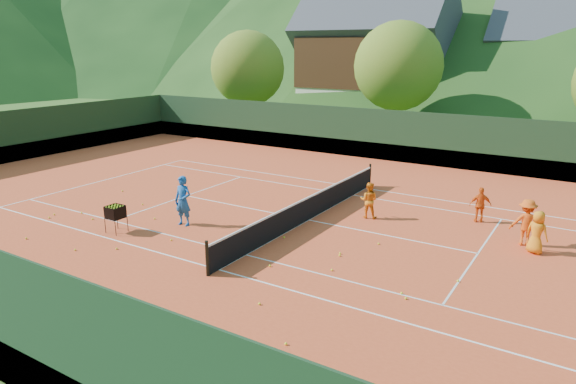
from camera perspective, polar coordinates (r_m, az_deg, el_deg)
The scene contains 41 objects.
ground at distance 20.10m, azimuth 2.28°, elevation -3.18°, with size 400.00×400.00×0.00m, color #2C4D18.
clay_court at distance 20.09m, azimuth 2.28°, elevation -3.15°, with size 40.00×24.00×0.02m, color #C94320.
coach at distance 19.64m, azimuth -11.58°, elevation -0.98°, with size 0.69×0.46×1.90m, color #18549D.
student_a at distance 20.39m, azimuth 8.97°, elevation -0.90°, with size 0.70×0.54×1.44m, color orange.
student_b at distance 20.98m, azimuth 20.59°, elevation -1.35°, with size 0.81×0.34×1.38m, color #EB5C14.
student_c at distance 18.56m, azimuth 25.93°, elevation -4.05°, with size 0.70×0.46×1.44m, color orange.
student_d at distance 19.12m, azimuth 24.96°, elevation -3.09°, with size 1.04×0.60×1.62m, color #E85514.
tennis_ball_0 at distance 17.38m, azimuth -7.68°, elevation -6.24°, with size 0.07×0.07×0.07m, color yellow.
tennis_ball_1 at distance 20.80m, azimuth -14.59°, elevation -2.87°, with size 0.07×0.07×0.07m, color yellow.
tennis_ball_2 at distance 17.89m, azimuth 10.04°, elevation -5.68°, with size 0.07×0.07×0.07m, color yellow.
tennis_ball_3 at distance 18.52m, azimuth -22.58°, elevation -5.95°, with size 0.07×0.07×0.07m, color yellow.
tennis_ball_4 at distance 13.08m, azimuth -16.13°, elevation -14.57°, with size 0.07×0.07×0.07m, color yellow.
tennis_ball_5 at distance 13.77m, azimuth -3.19°, elevation -12.29°, with size 0.07×0.07×0.07m, color yellow.
tennis_ball_6 at distance 22.47m, azimuth -21.96°, elevation -2.14°, with size 0.07×0.07×0.07m, color yellow.
tennis_ball_7 at distance 14.37m, azimuth 12.96°, elevation -11.44°, with size 0.07×0.07×0.07m, color yellow.
tennis_ball_8 at distance 25.20m, azimuth -17.92°, elevation 0.12°, with size 0.07×0.07×0.07m, color yellow.
tennis_ball_9 at distance 20.31m, azimuth -27.08°, elevation -4.61°, with size 0.07×0.07×0.07m, color yellow.
tennis_ball_10 at distance 18.20m, azimuth -0.44°, elevation -5.05°, with size 0.07×0.07×0.07m, color yellow.
tennis_ball_11 at distance 16.93m, azimuth 5.80°, elevation -6.79°, with size 0.07×0.07×0.07m, color yellow.
tennis_ball_12 at distance 14.62m, azimuth 12.50°, elevation -10.91°, with size 0.07×0.07×0.07m, color yellow.
tennis_ball_13 at distance 15.76m, azimuth 18.36°, elevation -9.35°, with size 0.07×0.07×0.07m, color yellow.
tennis_ball_14 at distance 16.77m, azimuth 5.76°, elevation -7.01°, with size 0.07×0.07×0.07m, color yellow.
tennis_ball_15 at distance 22.67m, azimuth -24.54°, elevation -2.27°, with size 0.07×0.07×0.07m, color yellow.
tennis_ball_16 at distance 18.41m, azimuth -12.84°, elevation -5.21°, with size 0.07×0.07×0.07m, color yellow.
tennis_ball_17 at distance 22.80m, azimuth -15.86°, elevation -1.32°, with size 0.07×0.07×0.07m, color yellow.
tennis_ball_19 at distance 15.94m, azimuth -2.02°, elevation -8.19°, with size 0.07×0.07×0.07m, color yellow.
tennis_ball_20 at distance 15.20m, azimuth -19.31°, elevation -10.39°, with size 0.07×0.07×0.07m, color yellow.
tennis_ball_21 at distance 19.12m, azimuth -1.24°, elevation -4.01°, with size 0.07×0.07×0.07m, color yellow.
tennis_ball_23 at distance 12.12m, azimuth -0.24°, elevation -16.52°, with size 0.07×0.07×0.07m, color yellow.
tennis_ball_24 at distance 22.33m, azimuth -25.01°, elevation -2.59°, with size 0.07×0.07×0.07m, color yellow.
tennis_ball_25 at distance 18.14m, azimuth -18.50°, elevation -5.99°, with size 0.07×0.07×0.07m, color yellow.
tennis_ball_26 at distance 21.50m, azimuth -20.90°, elevation -2.82°, with size 0.07×0.07×0.07m, color yellow.
tennis_ball_27 at distance 15.71m, azimuth 4.89°, elevation -8.62°, with size 0.07×0.07×0.07m, color yellow.
court_lines at distance 20.09m, azimuth 2.28°, elevation -3.11°, with size 23.83×11.03×0.00m.
tennis_net at distance 19.94m, azimuth 2.29°, elevation -1.76°, with size 0.10×12.07×1.10m.
perimeter_fence at distance 19.72m, azimuth 2.32°, elevation 0.31°, with size 40.40×24.24×3.00m.
ball_hopper at distance 19.57m, azimuth -18.64°, elevation -2.19°, with size 0.57×0.57×1.00m.
chalet_left at distance 50.41m, azimuth 9.65°, elevation 14.60°, with size 13.80×9.93×12.92m.
chalet_mid at distance 50.67m, azimuth 28.82°, elevation 12.18°, with size 12.65×8.82×11.45m.
tree_a at distance 42.88m, azimuth -4.48°, elevation 13.55°, with size 6.00×6.00×7.88m.
tree_b at distance 38.93m, azimuth 12.17°, elevation 13.50°, with size 6.40×6.40×8.40m.
Camera 1 is at (9.37, -16.54, 6.54)m, focal length 32.00 mm.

